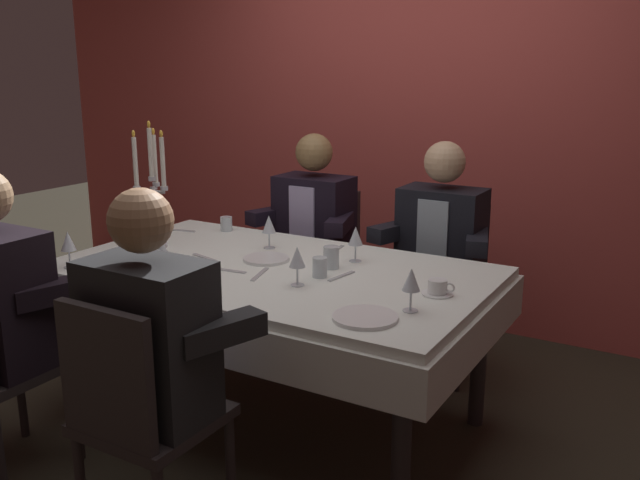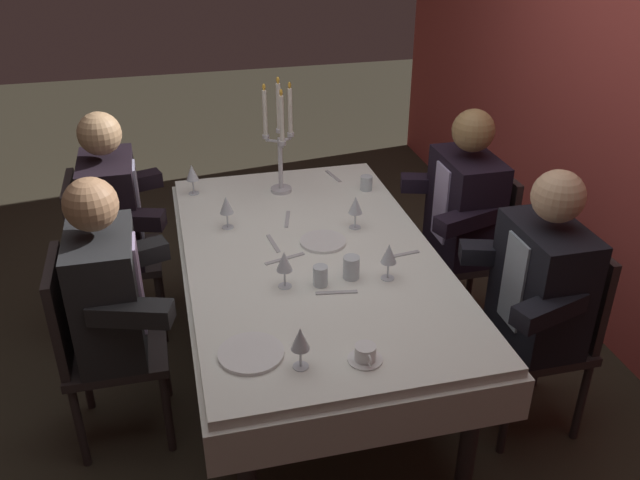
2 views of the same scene
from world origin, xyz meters
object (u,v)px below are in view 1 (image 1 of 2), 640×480
(dinner_plate_1, at_px, (365,317))
(seated_diner_1, at_px, (315,222))
(water_tumbler_0, at_px, (226,224))
(wine_glass_1, at_px, (68,242))
(water_tumbler_1, at_px, (320,267))
(seated_diner_3, at_px, (442,238))
(dining_table, at_px, (272,292))
(seated_diner_2, at_px, (147,339))
(wine_glass_5, at_px, (297,258))
(wine_glass_0, at_px, (411,281))
(wine_glass_2, at_px, (162,248))
(coffee_cup_0, at_px, (438,288))
(dinner_plate_0, at_px, (266,259))
(candelabra, at_px, (153,191))
(wine_glass_3, at_px, (269,225))
(wine_glass_4, at_px, (356,237))
(water_tumbler_2, at_px, (331,257))

(dinner_plate_1, height_order, seated_diner_1, seated_diner_1)
(water_tumbler_0, bearing_deg, wine_glass_1, -100.61)
(water_tumbler_1, xyz_separation_m, seated_diner_3, (0.20, 0.91, -0.05))
(dining_table, relative_size, water_tumbler_1, 22.55)
(seated_diner_2, bearing_deg, wine_glass_5, 79.61)
(dining_table, xyz_separation_m, wine_glass_5, (0.24, -0.17, 0.24))
(wine_glass_0, xyz_separation_m, seated_diner_1, (-1.06, 1.10, -0.12))
(wine_glass_2, relative_size, seated_diner_2, 0.13)
(dining_table, bearing_deg, wine_glass_5, -34.79)
(coffee_cup_0, height_order, seated_diner_2, seated_diner_2)
(seated_diner_3, bearing_deg, seated_diner_1, 180.00)
(dinner_plate_0, height_order, dinner_plate_1, same)
(dinner_plate_0, xyz_separation_m, wine_glass_2, (-0.25, -0.41, 0.11))
(wine_glass_1, bearing_deg, wine_glass_0, 9.31)
(candelabra, xyz_separation_m, wine_glass_5, (0.92, -0.16, -0.16))
(dinner_plate_0, xyz_separation_m, seated_diner_2, (0.19, -0.96, -0.01))
(water_tumbler_0, bearing_deg, candelabra, -101.29)
(wine_glass_0, relative_size, wine_glass_1, 1.00)
(wine_glass_1, height_order, wine_glass_5, same)
(seated_diner_2, bearing_deg, dinner_plate_1, 43.66)
(seated_diner_3, bearing_deg, water_tumbler_0, -157.06)
(dining_table, distance_m, dinner_plate_0, 0.17)
(wine_glass_2, bearing_deg, wine_glass_5, 16.07)
(dinner_plate_1, bearing_deg, seated_diner_3, 98.56)
(dining_table, bearing_deg, wine_glass_3, 126.50)
(candelabra, relative_size, wine_glass_2, 3.75)
(water_tumbler_1, bearing_deg, seated_diner_1, 122.01)
(wine_glass_4, bearing_deg, wine_glass_2, -135.92)
(wine_glass_4, distance_m, seated_diner_3, 0.66)
(candelabra, bearing_deg, dining_table, 0.53)
(candelabra, distance_m, seated_diner_1, 1.01)
(water_tumbler_0, bearing_deg, coffee_cup_0, -17.21)
(dinner_plate_0, relative_size, water_tumbler_1, 2.46)
(dinner_plate_1, distance_m, wine_glass_2, 0.99)
(water_tumbler_0, height_order, water_tumbler_1, water_tumbler_1)
(dinner_plate_1, distance_m, wine_glass_1, 1.42)
(wine_glass_2, distance_m, wine_glass_3, 0.61)
(wine_glass_3, distance_m, water_tumbler_2, 0.46)
(dinner_plate_1, xyz_separation_m, water_tumbler_1, (-0.39, 0.35, 0.04))
(wine_glass_1, distance_m, seated_diner_2, 0.98)
(coffee_cup_0, relative_size, seated_diner_1, 0.11)
(coffee_cup_0, xyz_separation_m, seated_diner_1, (-1.08, 0.87, -0.03))
(water_tumbler_1, height_order, seated_diner_2, seated_diner_2)
(seated_diner_1, bearing_deg, wine_glass_1, -108.72)
(water_tumbler_0, distance_m, water_tumbler_2, 0.89)
(wine_glass_5, bearing_deg, wine_glass_3, 135.39)
(water_tumbler_2, bearing_deg, seated_diner_3, 73.76)
(water_tumbler_2, bearing_deg, coffee_cup_0, -10.81)
(wine_glass_1, xyz_separation_m, water_tumbler_0, (0.17, 0.90, -0.08))
(water_tumbler_1, xyz_separation_m, water_tumbler_2, (-0.02, 0.14, 0.01))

